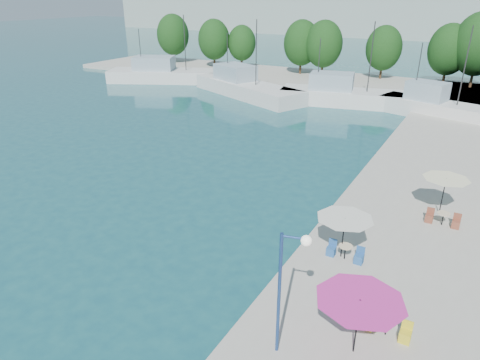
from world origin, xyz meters
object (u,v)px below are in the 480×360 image
Objects in this scene: trawler_02 at (245,88)px; trawler_04 at (439,109)px; umbrella_pink at (360,306)px; umbrella_cream at (446,182)px; trawler_03 at (348,96)px; street_lamp at (289,273)px; trawler_01 at (170,75)px; umbrella_white at (345,223)px.

trawler_04 is (24.19, 0.58, 0.00)m from trawler_02.
umbrella_pink is (25.86, -37.90, 1.63)m from trawler_02.
trawler_02 is at bearing 137.82° from umbrella_cream.
street_lamp is at bearing -88.75° from trawler_03.
trawler_01 is 39.14m from trawler_04.
umbrella_pink is at bearing -31.82° from trawler_02.
trawler_03 is 3.54× the size of street_lamp.
umbrella_cream is at bearing 63.50° from umbrella_white.
trawler_04 is (10.56, -1.08, 0.00)m from trawler_03.
trawler_02 is 13.73m from trawler_03.
trawler_01 reaches higher than umbrella_cream.
trawler_03 is at bearing 106.37° from umbrella_white.
trawler_04 is 32.70m from umbrella_white.
umbrella_cream is (42.12, -27.45, 1.56)m from trawler_01.
umbrella_white is 0.56× the size of street_lamp.
umbrella_pink is 6.27m from umbrella_white.
trawler_04 is 5.04× the size of umbrella_white.
street_lamp is (10.07, -40.84, 3.02)m from trawler_03.
trawler_02 is 45.88m from street_lamp.
trawler_03 is 35.20m from umbrella_white.
trawler_02 is 39.81m from umbrella_white.
umbrella_pink is at bearing -95.88° from umbrella_cream.
trawler_04 is (39.08, -2.19, 0.00)m from trawler_01.
trawler_02 is 5.80× the size of umbrella_pink.
umbrella_pink is (1.68, -38.48, 1.63)m from trawler_04.
trawler_03 and trawler_04 have the same top height.
umbrella_cream is (3.04, -25.26, 1.55)m from trawler_04.
umbrella_white is 1.06× the size of umbrella_cream.
trawler_04 is at bearing 96.87° from umbrella_cream.
trawler_03 is at bearing 30.82° from trawler_02.
trawler_03 is at bearing 89.78° from street_lamp.
trawler_01 is 7.20× the size of umbrella_white.
trawler_03 is 41.45m from umbrella_pink.
trawler_01 is 57.08m from street_lamp.
trawler_01 is at bearing -166.69° from trawler_02.
trawler_02 and trawler_03 have the same top height.
trawler_01 is at bearing 137.79° from umbrella_white.
trawler_01 is at bearing 135.06° from umbrella_pink.
trawler_04 reaches higher than street_lamp.
trawler_02 is at bearing 126.26° from umbrella_white.
trawler_01 and trawler_04 have the same top height.
trawler_01 is at bearing -167.33° from trawler_04.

